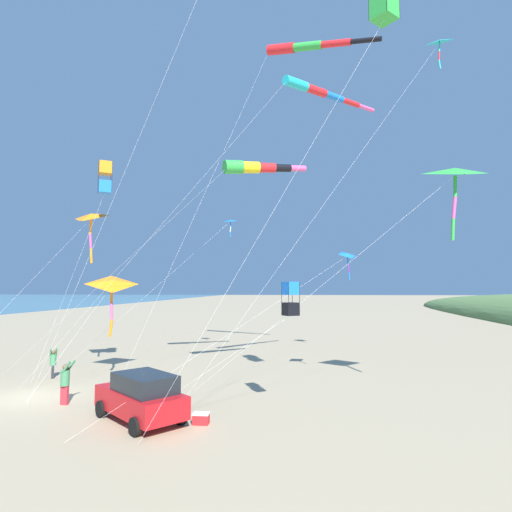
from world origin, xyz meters
The scene contains 16 objects.
ground_plane centered at (0.00, 0.00, 0.00)m, with size 600.00×600.00×0.00m, color tan.
parked_car centered at (6.58, -2.90, 0.95)m, with size 4.46×4.22×1.85m.
cooler_box centered at (8.97, -2.97, 0.21)m, with size 0.62×0.42×0.42m.
person_adult_flyer centered at (2.32, -1.01, 1.06)m, with size 0.60×0.47×1.94m.
person_child_grey_jacket centered at (-1.40, 4.03, 0.96)m, with size 0.59×0.63×1.76m.
kite_windsock_yellow_midlevel centered at (13.97, 2.98, 15.68)m, with size 18.97×5.49×16.11m.
kite_box_orange_high_right centered at (1.82, 3.21, 11.40)m, with size 4.18×0.96×12.30m.
kite_box_blue_topmost centered at (12.37, -1.69, 4.72)m, with size 6.53×2.41×5.42m.
kite_delta_long_streamer_right centered at (7.31, 12.93, 10.32)m, with size 10.17×6.99×10.59m.
kite_windsock_teal_far_right centered at (13.27, 8.28, 21.51)m, with size 14.64×7.78×22.25m.
kite_delta_striped_overhead centered at (19.73, 0.21, 10.28)m, with size 13.62×3.66×10.75m.
kite_delta_red_high_left centered at (1.91, 4.28, 5.36)m, with size 2.80×6.19×5.96m.
kite_delta_rainbow_low_near centered at (15.36, 4.36, 6.93)m, with size 11.12×10.34×7.24m.
kite_windsock_white_trailing centered at (10.38, 3.10, 11.69)m, with size 18.04×2.90×12.17m.
kite_delta_long_streamer_left centered at (0.25, 4.68, 9.39)m, with size 8.44×3.54×9.88m.
kite_delta_small_distant centered at (20.43, 3.86, 18.56)m, with size 13.51×7.47×18.92m.
Camera 1 is at (12.75, -18.89, 5.16)m, focal length 29.17 mm.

